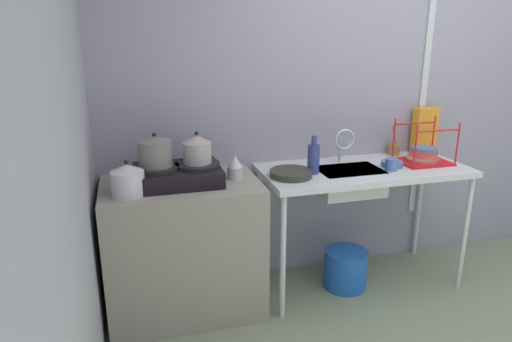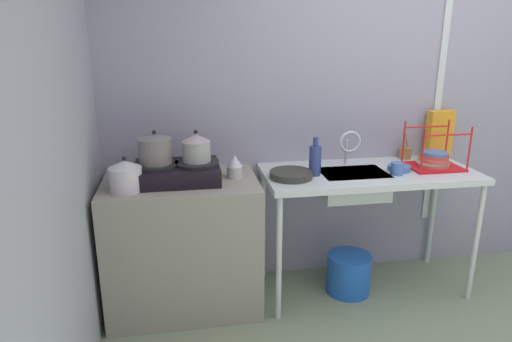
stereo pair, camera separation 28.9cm
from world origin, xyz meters
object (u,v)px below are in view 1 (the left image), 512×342
object	(u,v)px
sink_basin	(349,181)
bottle_by_sink	(313,158)
percolator	(235,167)
cup_by_rack	(391,164)
bucket_on_floor	(345,269)
stove	(178,174)
pot_on_right_burner	(197,149)
faucet	(344,141)
pot_beside_stove	(128,180)
dish_rack	(423,155)
frying_pan	(291,173)
pot_on_left_burner	(155,151)
cereal_box	(425,130)
utensil_jar	(394,149)
small_bowl_on_drainboard	(392,164)

from	to	relation	value
sink_basin	bottle_by_sink	distance (m)	0.32
percolator	cup_by_rack	bearing A→B (deg)	-6.26
percolator	bucket_on_floor	size ratio (longest dim) A/B	0.49
stove	pot_on_right_burner	bearing A→B (deg)	0.00
faucet	sink_basin	bearing A→B (deg)	-95.43
stove	bucket_on_floor	size ratio (longest dim) A/B	1.71
pot_beside_stove	bucket_on_floor	size ratio (longest dim) A/B	0.68
dish_rack	bucket_on_floor	world-z (taller)	dish_rack
frying_pan	bucket_on_floor	world-z (taller)	frying_pan
pot_on_left_burner	sink_basin	world-z (taller)	pot_on_left_burner
pot_on_left_burner	pot_beside_stove	size ratio (longest dim) A/B	0.99
pot_beside_stove	frying_pan	distance (m)	1.00
faucet	dish_rack	world-z (taller)	dish_rack
cereal_box	utensil_jar	world-z (taller)	cereal_box
sink_basin	cereal_box	distance (m)	0.83
faucet	cereal_box	size ratio (longest dim) A/B	0.74
frying_pan	utensil_jar	xyz separation A→B (m)	(0.92, 0.30, 0.02)
stove	percolator	world-z (taller)	percolator
cup_by_rack	cereal_box	distance (m)	0.62
pot_beside_stove	bucket_on_floor	xyz separation A→B (m)	(1.42, 0.10, -0.82)
small_bowl_on_drainboard	percolator	bearing A→B (deg)	178.16
sink_basin	faucet	size ratio (longest dim) A/B	1.72
cereal_box	utensil_jar	size ratio (longest dim) A/B	1.52
pot_on_right_burner	sink_basin	world-z (taller)	pot_on_right_burner
stove	frying_pan	distance (m)	0.71
sink_basin	cereal_box	xyz separation A→B (m)	(0.74, 0.27, 0.25)
pot_beside_stove	utensil_jar	size ratio (longest dim) A/B	0.92
frying_pan	small_bowl_on_drainboard	bearing A→B (deg)	2.11
frying_pan	percolator	bearing A→B (deg)	169.86
pot_on_left_burner	small_bowl_on_drainboard	xyz separation A→B (m)	(1.56, -0.03, -0.19)
stove	cereal_box	xyz separation A→B (m)	(1.88, 0.25, 0.11)
pot_on_left_burner	dish_rack	xyz separation A→B (m)	(1.83, 0.00, -0.16)
pot_on_right_burner	cereal_box	distance (m)	1.77
pot_on_left_burner	pot_on_right_burner	xyz separation A→B (m)	(0.25, 0.00, -0.00)
pot_beside_stove	stove	bearing A→B (deg)	25.83
stove	frying_pan	size ratio (longest dim) A/B	1.91
pot_on_left_burner	cup_by_rack	size ratio (longest dim) A/B	2.49
pot_on_right_burner	dish_rack	size ratio (longest dim) A/B	0.57
bucket_on_floor	pot_on_left_burner	bearing A→B (deg)	177.98
stove	small_bowl_on_drainboard	world-z (taller)	stove
faucet	cereal_box	distance (m)	0.75
pot_on_left_burner	utensil_jar	world-z (taller)	pot_on_left_burner
sink_basin	utensil_jar	xyz separation A→B (m)	(0.49, 0.26, 0.13)
sink_basin	bottle_by_sink	size ratio (longest dim) A/B	1.74
utensil_jar	stove	bearing A→B (deg)	-171.44
pot_on_left_burner	frying_pan	xyz separation A→B (m)	(0.83, -0.06, -0.19)
frying_pan	dish_rack	xyz separation A→B (m)	(1.00, 0.06, 0.03)
stove	percolator	distance (m)	0.36
utensil_jar	frying_pan	bearing A→B (deg)	-161.71
pot_beside_stove	faucet	size ratio (longest dim) A/B	0.82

